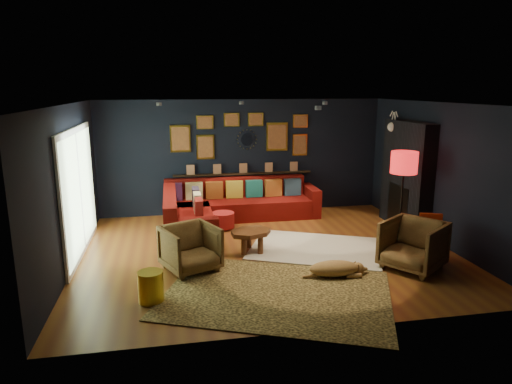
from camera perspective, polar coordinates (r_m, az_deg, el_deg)
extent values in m
plane|color=brown|center=(8.21, 1.43, -7.45)|extent=(6.50, 6.50, 0.00)
plane|color=black|center=(10.52, -1.68, 4.42)|extent=(6.50, 0.00, 6.50)
plane|color=black|center=(5.28, 7.81, -4.43)|extent=(6.50, 0.00, 6.50)
plane|color=black|center=(7.85, -22.38, 0.47)|extent=(0.00, 5.50, 5.50)
plane|color=black|center=(9.10, 21.93, 2.12)|extent=(0.00, 5.50, 5.50)
plane|color=beige|center=(7.70, 1.54, 10.99)|extent=(6.50, 6.50, 0.00)
cube|color=maroon|center=(10.23, -2.31, -2.08)|extent=(3.20, 0.95, 0.42)
cube|color=maroon|center=(10.47, -2.61, 0.64)|extent=(3.20, 0.24, 0.46)
cube|color=maroon|center=(10.57, 6.84, -1.04)|extent=(0.22, 0.95, 0.64)
cube|color=maroon|center=(9.07, -8.34, -4.18)|extent=(0.95, 2.20, 0.42)
cube|color=maroon|center=(8.95, -10.69, -1.71)|extent=(0.24, 2.20, 0.46)
cube|color=maroon|center=(8.09, -8.04, -5.51)|extent=(0.95, 0.22, 0.64)
cube|color=#542659|center=(10.17, -10.28, 0.02)|extent=(0.38, 0.14, 0.38)
cube|color=#D3BD7E|center=(10.18, -7.75, 0.12)|extent=(0.38, 0.14, 0.38)
cube|color=brown|center=(10.21, -5.23, 0.23)|extent=(0.38, 0.14, 0.38)
cube|color=gold|center=(10.27, -2.73, 0.33)|extent=(0.38, 0.14, 0.38)
cube|color=#1A6969|center=(10.34, -0.26, 0.43)|extent=(0.38, 0.14, 0.38)
cube|color=#A75C23|center=(10.42, 2.18, 0.53)|extent=(0.38, 0.14, 0.38)
cube|color=navy|center=(10.53, 4.56, 0.63)|extent=(0.38, 0.14, 0.38)
cube|color=#2E2741|center=(9.65, -7.54, -0.59)|extent=(0.14, 0.38, 0.38)
cube|color=beige|center=(9.16, -7.35, -1.32)|extent=(0.14, 0.38, 0.38)
cube|color=maroon|center=(8.68, -7.15, -2.12)|extent=(0.14, 0.38, 0.38)
cube|color=black|center=(10.51, -1.61, 2.31)|extent=(3.20, 0.12, 0.04)
cube|color=gold|center=(10.30, -9.44, 6.59)|extent=(0.45, 0.03, 0.60)
cube|color=#965A2F|center=(10.29, -9.43, 6.58)|extent=(0.38, 0.01, 0.51)
cube|color=gold|center=(10.35, -6.34, 5.60)|extent=(0.40, 0.03, 0.55)
cube|color=#965A2F|center=(10.34, -6.33, 5.59)|extent=(0.34, 0.01, 0.47)
cube|color=gold|center=(10.30, -6.41, 8.64)|extent=(0.38, 0.03, 0.30)
cube|color=#965A2F|center=(10.28, -6.41, 8.63)|extent=(0.32, 0.01, 0.25)
cube|color=gold|center=(10.58, 2.64, 6.92)|extent=(0.50, 0.03, 0.65)
cube|color=#965A2F|center=(10.57, 2.66, 6.91)|extent=(0.42, 0.01, 0.55)
cube|color=gold|center=(10.75, 5.50, 5.89)|extent=(0.35, 0.03, 0.50)
cube|color=#965A2F|center=(10.73, 5.52, 5.88)|extent=(0.30, 0.01, 0.42)
cube|color=gold|center=(10.69, 5.56, 8.82)|extent=(0.35, 0.03, 0.30)
cube|color=#965A2F|center=(10.68, 5.59, 8.81)|extent=(0.30, 0.01, 0.25)
cube|color=gold|center=(10.36, -3.07, 9.00)|extent=(0.35, 0.03, 0.30)
cube|color=#965A2F|center=(10.34, -3.06, 9.00)|extent=(0.30, 0.01, 0.25)
cube|color=gold|center=(10.44, -0.04, 9.06)|extent=(0.35, 0.03, 0.30)
cube|color=#965A2F|center=(10.43, -0.02, 9.05)|extent=(0.30, 0.01, 0.25)
cylinder|color=silver|center=(10.45, -1.13, 6.58)|extent=(0.28, 0.03, 0.28)
cone|color=gold|center=(10.49, 0.07, 6.60)|extent=(0.03, 0.16, 0.03)
cone|color=gold|center=(10.48, -0.02, 7.06)|extent=(0.04, 0.16, 0.04)
cone|color=gold|center=(10.46, -0.28, 7.44)|extent=(0.04, 0.16, 0.04)
cone|color=gold|center=(10.44, -0.67, 7.70)|extent=(0.04, 0.16, 0.04)
cone|color=gold|center=(10.43, -1.13, 7.78)|extent=(0.03, 0.16, 0.03)
cone|color=gold|center=(10.42, -1.59, 7.68)|extent=(0.04, 0.16, 0.04)
cone|color=gold|center=(10.41, -1.98, 7.41)|extent=(0.04, 0.16, 0.04)
cone|color=gold|center=(10.41, -2.24, 7.01)|extent=(0.04, 0.16, 0.04)
cone|color=gold|center=(10.42, -2.33, 6.55)|extent=(0.03, 0.16, 0.03)
cone|color=gold|center=(10.43, -2.23, 6.09)|extent=(0.04, 0.16, 0.04)
cone|color=gold|center=(10.44, -1.97, 5.71)|extent=(0.04, 0.16, 0.04)
cone|color=gold|center=(10.46, -1.58, 5.46)|extent=(0.04, 0.16, 0.04)
cone|color=gold|center=(10.48, -1.12, 5.38)|extent=(0.03, 0.16, 0.03)
cone|color=gold|center=(10.49, -0.67, 5.48)|extent=(0.04, 0.16, 0.04)
cone|color=gold|center=(10.50, -0.28, 5.75)|extent=(0.04, 0.16, 0.04)
cone|color=gold|center=(10.50, -0.02, 6.15)|extent=(0.04, 0.16, 0.04)
cube|color=black|center=(9.82, 18.31, 1.96)|extent=(0.30, 1.60, 2.20)
cube|color=black|center=(9.93, 17.74, -1.73)|extent=(0.20, 0.80, 0.90)
cone|color=white|center=(10.17, 17.78, 7.77)|extent=(0.35, 0.28, 0.28)
sphere|color=white|center=(10.07, 16.67, 7.80)|extent=(0.20, 0.20, 0.20)
cylinder|color=white|center=(10.01, 16.99, 8.73)|extent=(0.02, 0.10, 0.28)
cylinder|color=white|center=(10.12, 16.68, 8.79)|extent=(0.02, 0.10, 0.28)
cube|color=white|center=(8.46, -21.29, 0.03)|extent=(0.04, 2.80, 2.20)
cube|color=#BADCA8|center=(8.46, -21.12, 0.03)|extent=(0.01, 2.60, 2.00)
cube|color=white|center=(8.46, -21.09, 0.04)|extent=(0.02, 0.06, 2.00)
cylinder|color=black|center=(8.73, -12.04, 10.69)|extent=(0.10, 0.10, 0.06)
cylinder|color=black|center=(9.24, -1.84, 11.08)|extent=(0.10, 0.10, 0.06)
cylinder|color=black|center=(9.24, 8.60, 10.94)|extent=(0.10, 0.10, 0.06)
cylinder|color=black|center=(7.09, 7.77, 10.38)|extent=(0.10, 0.10, 0.06)
cube|color=silver|center=(8.38, 7.46, -7.03)|extent=(2.77, 2.46, 0.03)
cube|color=tan|center=(6.62, 2.65, -12.63)|extent=(3.75, 3.28, 0.02)
cylinder|color=brown|center=(7.94, -1.51, -6.77)|extent=(0.10, 0.10, 0.31)
cylinder|color=brown|center=(7.99, 0.56, -6.64)|extent=(0.10, 0.10, 0.31)
cylinder|color=brown|center=(8.27, -0.89, -5.93)|extent=(0.10, 0.10, 0.31)
cylinder|color=maroon|center=(9.46, -4.16, -3.50)|extent=(0.48, 0.48, 0.31)
imported|color=#A27138|center=(7.35, -8.20, -6.72)|extent=(1.02, 1.00, 0.81)
imported|color=#A27138|center=(7.74, 19.05, -6.03)|extent=(1.15, 1.16, 0.88)
cylinder|color=gold|center=(6.50, -13.01, -11.46)|extent=(0.35, 0.35, 0.43)
cylinder|color=black|center=(8.13, 20.11, -7.06)|extent=(0.03, 0.03, 0.39)
cylinder|color=black|center=(8.18, 22.03, -7.10)|extent=(0.03, 0.03, 0.39)
cylinder|color=black|center=(8.38, 19.82, -6.42)|extent=(0.03, 0.03, 0.39)
cylinder|color=black|center=(8.43, 21.68, -6.46)|extent=(0.03, 0.03, 0.39)
cube|color=red|center=(8.22, 21.02, -5.48)|extent=(0.48, 0.48, 0.06)
cube|color=red|center=(8.30, 20.96, -3.75)|extent=(0.36, 0.18, 0.37)
cylinder|color=black|center=(9.00, 17.35, -6.07)|extent=(0.29, 0.29, 0.04)
cylinder|color=black|center=(8.80, 17.67, -1.62)|extent=(0.04, 0.04, 1.41)
cylinder|color=red|center=(8.64, 18.03, 3.53)|extent=(0.48, 0.48, 0.40)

